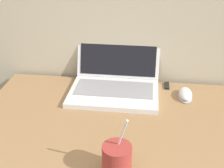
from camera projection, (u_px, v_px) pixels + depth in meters
name	position (u px, v px, depth m)	size (l,w,h in m)	color
laptop	(115.00, 78.00, 1.31)	(0.36, 0.33, 0.23)	silver
drink_cup	(117.00, 159.00, 0.87)	(0.08, 0.08, 0.19)	#9E332D
computer_mouse	(185.00, 94.00, 1.26)	(0.06, 0.11, 0.03)	#B2B2B7
usb_stick	(167.00, 86.00, 1.35)	(0.02, 0.06, 0.01)	black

